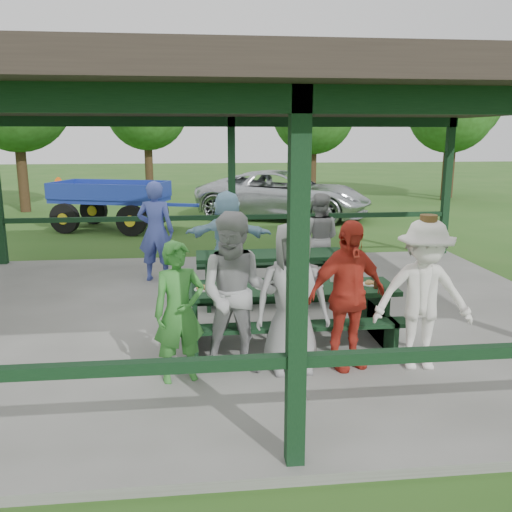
{
  "coord_description": "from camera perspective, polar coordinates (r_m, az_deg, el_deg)",
  "views": [
    {
      "loc": [
        -0.76,
        -7.76,
        2.76
      ],
      "look_at": [
        0.07,
        -0.3,
        1.06
      ],
      "focal_mm": 38.0,
      "sensor_mm": 36.0,
      "label": 1
    }
  ],
  "objects": [
    {
      "name": "ground",
      "position": [
        8.27,
        -0.7,
        -6.75
      ],
      "size": [
        90.0,
        90.0,
        0.0
      ],
      "primitive_type": "plane",
      "color": "#29561A",
      "rests_on": "ground"
    },
    {
      "name": "concrete_slab",
      "position": [
        8.25,
        -0.7,
        -6.42
      ],
      "size": [
        10.0,
        8.0,
        0.1
      ],
      "primitive_type": "cube",
      "color": "slate",
      "rests_on": "ground"
    },
    {
      "name": "pavilion_structure",
      "position": [
        7.8,
        -0.76,
        15.75
      ],
      "size": [
        10.6,
        8.6,
        3.24
      ],
      "color": "black",
      "rests_on": "concrete_slab"
    },
    {
      "name": "picnic_table_near",
      "position": [
        7.0,
        3.42,
        -5.42
      ],
      "size": [
        2.75,
        1.39,
        0.75
      ],
      "color": "black",
      "rests_on": "concrete_slab"
    },
    {
      "name": "picnic_table_far",
      "position": [
        8.91,
        1.58,
        -1.48
      ],
      "size": [
        2.44,
        1.39,
        0.75
      ],
      "color": "black",
      "rests_on": "concrete_slab"
    },
    {
      "name": "table_setting",
      "position": [
        6.96,
        4.19,
        -2.93
      ],
      "size": [
        2.39,
        0.45,
        0.1
      ],
      "color": "white",
      "rests_on": "picnic_table_near"
    },
    {
      "name": "contestant_green",
      "position": [
        5.93,
        -8.09,
        -5.86
      ],
      "size": [
        0.64,
        0.5,
        1.56
      ],
      "primitive_type": "imported",
      "rotation": [
        0.0,
        0.0,
        0.25
      ],
      "color": "#378733",
      "rests_on": "concrete_slab"
    },
    {
      "name": "contestant_grey_left",
      "position": [
        6.02,
        -2.02,
        -4.03
      ],
      "size": [
        0.98,
        0.82,
        1.84
      ],
      "primitive_type": "imported",
      "rotation": [
        0.0,
        0.0,
        -0.14
      ],
      "color": "#9B9C9E",
      "rests_on": "concrete_slab"
    },
    {
      "name": "contestant_grey_mid",
      "position": [
        6.12,
        3.81,
        -4.39
      ],
      "size": [
        0.86,
        0.57,
        1.72
      ],
      "primitive_type": "imported",
      "rotation": [
        0.0,
        0.0,
        0.03
      ],
      "color": "gray",
      "rests_on": "concrete_slab"
    },
    {
      "name": "contestant_red",
      "position": [
        6.28,
        9.58,
        -4.06
      ],
      "size": [
        1.09,
        0.72,
        1.73
      ],
      "primitive_type": "imported",
      "rotation": [
        0.0,
        0.0,
        0.32
      ],
      "color": "red",
      "rests_on": "concrete_slab"
    },
    {
      "name": "contestant_white_fedora",
      "position": [
        6.44,
        17.19,
        -3.95
      ],
      "size": [
        1.21,
        0.8,
        1.79
      ],
      "rotation": [
        0.0,
        0.0,
        -0.15
      ],
      "color": "white",
      "rests_on": "concrete_slab"
    },
    {
      "name": "spectator_lblue",
      "position": [
        9.71,
        -3.02,
        1.97
      ],
      "size": [
        1.63,
        0.75,
        1.69
      ],
      "primitive_type": "imported",
      "rotation": [
        0.0,
        0.0,
        2.98
      ],
      "color": "#8CBDD9",
      "rests_on": "concrete_slab"
    },
    {
      "name": "spectator_blue",
      "position": [
        10.05,
        -10.51,
        2.58
      ],
      "size": [
        0.74,
        0.55,
        1.84
      ],
      "primitive_type": "imported",
      "rotation": [
        0.0,
        0.0,
        2.97
      ],
      "color": "#414FA9",
      "rests_on": "concrete_slab"
    },
    {
      "name": "spectator_grey",
      "position": [
        9.83,
        6.56,
        1.87
      ],
      "size": [
        0.97,
        0.87,
        1.64
      ],
      "primitive_type": "imported",
      "rotation": [
        0.0,
        0.0,
        2.76
      ],
      "color": "gray",
      "rests_on": "concrete_slab"
    },
    {
      "name": "pickup_truck",
      "position": [
        18.06,
        2.99,
        6.48
      ],
      "size": [
        6.26,
        4.65,
        1.58
      ],
      "primitive_type": "imported",
      "rotation": [
        0.0,
        0.0,
        1.16
      ],
      "color": "silver",
      "rests_on": "ground"
    },
    {
      "name": "farm_trailer",
      "position": [
        16.43,
        -15.02,
        5.29
      ],
      "size": [
        4.33,
        2.67,
        1.51
      ],
      "rotation": [
        0.0,
        0.0,
        -0.31
      ],
      "color": "navy",
      "rests_on": "ground"
    },
    {
      "name": "tree_far_left",
      "position": [
        21.22,
        -24.01,
        14.93
      ],
      "size": [
        3.74,
        3.74,
        5.85
      ],
      "color": "#2F2113",
      "rests_on": "ground"
    },
    {
      "name": "tree_left",
      "position": [
        25.24,
        -11.45,
        14.86
      ],
      "size": [
        3.59,
        3.59,
        5.61
      ],
      "color": "#2F2113",
      "rests_on": "ground"
    },
    {
      "name": "tree_mid",
      "position": [
        23.15,
        6.05,
        14.72
      ],
      "size": [
        3.39,
        3.39,
        5.29
      ],
      "color": "#2F2113",
      "rests_on": "ground"
    },
    {
      "name": "tree_right",
      "position": [
        24.38,
        19.86,
        14.23
      ],
      "size": [
        3.5,
        3.5,
        5.46
      ],
      "color": "#2F2113",
      "rests_on": "ground"
    },
    {
      "name": "tree_far_right",
      "position": [
        25.48,
        20.26,
        15.21
      ],
      "size": [
        3.96,
        3.96,
        6.18
      ],
      "color": "#2F2113",
      "rests_on": "ground"
    }
  ]
}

